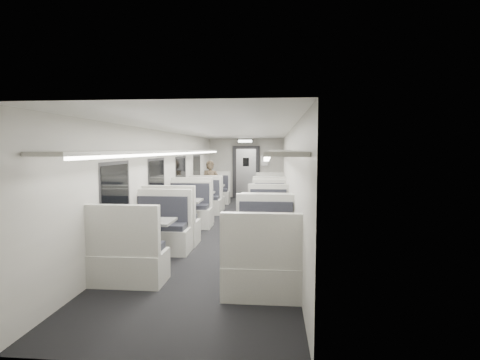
% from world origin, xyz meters
% --- Properties ---
extents(room, '(3.24, 12.24, 2.64)m').
position_xyz_m(room, '(0.00, 0.00, 1.20)').
color(room, black).
rests_on(room, ground).
extents(booth_left_a, '(1.06, 2.14, 1.14)m').
position_xyz_m(booth_left_a, '(-1.00, 3.40, 0.38)').
color(booth_left_a, '#ADAEA3').
rests_on(booth_left_a, room).
extents(booth_left_b, '(1.06, 2.16, 1.15)m').
position_xyz_m(booth_left_b, '(-1.00, 1.18, 0.39)').
color(booth_left_b, '#ADAEA3').
rests_on(booth_left_b, room).
extents(booth_left_c, '(1.15, 2.33, 1.24)m').
position_xyz_m(booth_left_c, '(-1.00, -0.83, 0.42)').
color(booth_left_c, '#ADAEA3').
rests_on(booth_left_c, room).
extents(booth_left_d, '(1.10, 2.24, 1.20)m').
position_xyz_m(booth_left_d, '(-1.00, -3.14, 0.40)').
color(booth_left_d, '#ADAEA3').
rests_on(booth_left_d, room).
extents(booth_right_a, '(1.04, 2.11, 1.13)m').
position_xyz_m(booth_right_a, '(1.00, 3.31, 0.38)').
color(booth_right_a, '#ADAEA3').
rests_on(booth_right_a, room).
extents(booth_right_b, '(0.99, 2.00, 1.07)m').
position_xyz_m(booth_right_b, '(1.00, 1.15, 0.36)').
color(booth_right_b, '#ADAEA3').
rests_on(booth_right_b, room).
extents(booth_right_c, '(1.02, 2.06, 1.10)m').
position_xyz_m(booth_right_c, '(1.00, -0.82, 0.37)').
color(booth_right_c, '#ADAEA3').
rests_on(booth_right_c, room).
extents(booth_right_d, '(1.08, 2.18, 1.17)m').
position_xyz_m(booth_right_d, '(1.00, -3.50, 0.39)').
color(booth_right_d, '#ADAEA3').
rests_on(booth_right_d, room).
extents(passenger, '(0.59, 0.39, 1.61)m').
position_xyz_m(passenger, '(-0.90, 2.65, 0.80)').
color(passenger, black).
rests_on(passenger, room).
extents(window_a, '(0.02, 1.18, 0.84)m').
position_xyz_m(window_a, '(-1.49, 3.40, 1.35)').
color(window_a, black).
rests_on(window_a, room).
extents(window_b, '(0.02, 1.18, 0.84)m').
position_xyz_m(window_b, '(-1.49, 1.20, 1.35)').
color(window_b, black).
rests_on(window_b, room).
extents(window_c, '(0.02, 1.18, 0.84)m').
position_xyz_m(window_c, '(-1.49, -1.00, 1.35)').
color(window_c, black).
rests_on(window_c, room).
extents(window_d, '(0.02, 1.18, 0.84)m').
position_xyz_m(window_d, '(-1.49, -3.20, 1.35)').
color(window_d, black).
rests_on(window_d, room).
extents(luggage_rack_left, '(0.46, 10.40, 0.09)m').
position_xyz_m(luggage_rack_left, '(-1.24, -0.30, 1.92)').
color(luggage_rack_left, '#ADAEA3').
rests_on(luggage_rack_left, room).
extents(luggage_rack_right, '(0.46, 10.40, 0.09)m').
position_xyz_m(luggage_rack_right, '(1.24, -0.30, 1.92)').
color(luggage_rack_right, '#ADAEA3').
rests_on(luggage_rack_right, room).
extents(vestibule_door, '(1.10, 0.13, 2.10)m').
position_xyz_m(vestibule_door, '(0.00, 5.93, 1.04)').
color(vestibule_door, black).
rests_on(vestibule_door, room).
extents(exit_sign, '(0.62, 0.12, 0.16)m').
position_xyz_m(exit_sign, '(0.00, 5.44, 2.28)').
color(exit_sign, black).
rests_on(exit_sign, room).
extents(wall_notice, '(0.32, 0.02, 0.40)m').
position_xyz_m(wall_notice, '(0.75, 5.92, 1.50)').
color(wall_notice, silver).
rests_on(wall_notice, room).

